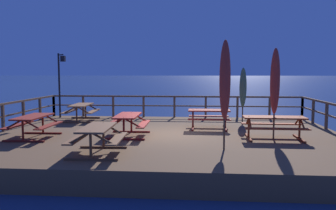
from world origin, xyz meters
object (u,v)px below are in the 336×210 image
at_px(picnic_table_back_left, 274,123).
at_px(lamp_post_hooked, 61,75).
at_px(picnic_table_mid_right, 128,121).
at_px(patio_umbrella_short_mid, 225,80).
at_px(patio_umbrella_tall_front, 243,88).
at_px(picnic_table_back_right, 33,122).
at_px(picnic_table_mid_left, 209,115).
at_px(picnic_table_front_left, 97,134).
at_px(patio_umbrella_tall_mid_left, 275,82).
at_px(picnic_table_mid_centre, 81,109).

relative_size(picnic_table_back_left, lamp_post_hooked, 0.65).
relative_size(picnic_table_mid_right, patio_umbrella_short_mid, 0.59).
distance_m(patio_umbrella_short_mid, patio_umbrella_tall_front, 6.00).
bearing_deg(picnic_table_back_right, lamp_post_hooked, 101.59).
bearing_deg(picnic_table_mid_right, picnic_table_mid_left, 32.98).
height_order(picnic_table_mid_right, picnic_table_back_left, same).
distance_m(picnic_table_front_left, picnic_table_mid_left, 5.68).
relative_size(picnic_table_front_left, picnic_table_back_right, 0.99).
relative_size(picnic_table_mid_left, patio_umbrella_short_mid, 0.52).
xyz_separation_m(picnic_table_front_left, picnic_table_back_right, (-2.89, 2.17, 0.00)).
height_order(patio_umbrella_short_mid, patio_umbrella_tall_front, patio_umbrella_short_mid).
xyz_separation_m(patio_umbrella_tall_front, patio_umbrella_tall_mid_left, (0.51, -4.07, 0.38)).
xyz_separation_m(patio_umbrella_short_mid, patio_umbrella_tall_front, (1.30, 5.84, -0.45)).
relative_size(picnic_table_mid_centre, lamp_post_hooked, 0.63).
bearing_deg(picnic_table_mid_left, patio_umbrella_short_mid, -85.61).
xyz_separation_m(picnic_table_back_right, lamp_post_hooked, (-1.07, 5.23, 1.55)).
bearing_deg(patio_umbrella_tall_front, picnic_table_front_left, -126.08).
bearing_deg(picnic_table_back_left, lamp_post_hooked, 152.90).
distance_m(picnic_table_front_left, picnic_table_back_left, 5.97).
distance_m(picnic_table_back_right, picnic_table_mid_left, 6.62).
bearing_deg(picnic_table_mid_centre, picnic_table_back_left, -25.96).
bearing_deg(patio_umbrella_short_mid, lamp_post_hooked, 138.65).
relative_size(picnic_table_back_right, patio_umbrella_tall_front, 0.77).
xyz_separation_m(picnic_table_mid_right, patio_umbrella_tall_front, (4.53, 3.89, 1.02)).
height_order(picnic_table_mid_left, patio_umbrella_tall_front, patio_umbrella_tall_front).
bearing_deg(patio_umbrella_short_mid, picnic_table_mid_left, 94.39).
bearing_deg(picnic_table_mid_left, patio_umbrella_tall_front, 51.19).
relative_size(picnic_table_back_left, picnic_table_mid_centre, 1.03).
bearing_deg(picnic_table_back_right, picnic_table_mid_left, 22.09).
height_order(picnic_table_front_left, picnic_table_mid_left, same).
xyz_separation_m(patio_umbrella_short_mid, lamp_post_hooked, (-7.50, 6.60, 0.08)).
distance_m(picnic_table_back_right, picnic_table_mid_centre, 4.37).
relative_size(picnic_table_front_left, patio_umbrella_tall_front, 0.76).
height_order(picnic_table_back_left, picnic_table_back_right, same).
relative_size(picnic_table_front_left, patio_umbrella_tall_mid_left, 0.61).
xyz_separation_m(picnic_table_mid_right, picnic_table_mid_left, (2.94, 1.91, -0.01)).
relative_size(picnic_table_mid_centre, patio_umbrella_tall_front, 0.81).
xyz_separation_m(picnic_table_back_right, patio_umbrella_tall_front, (7.73, 4.47, 1.02)).
bearing_deg(patio_umbrella_tall_mid_left, picnic_table_back_right, -177.24).
relative_size(picnic_table_mid_left, patio_umbrella_tall_mid_left, 0.54).
bearing_deg(picnic_table_back_left, picnic_table_front_left, -153.96).
height_order(picnic_table_mid_right, lamp_post_hooked, lamp_post_hooked).
bearing_deg(picnic_table_mid_left, picnic_table_mid_centre, 162.40).
bearing_deg(lamp_post_hooked, patio_umbrella_tall_mid_left, -27.43).
height_order(picnic_table_mid_right, picnic_table_back_right, same).
distance_m(picnic_table_front_left, picnic_table_mid_right, 2.77).
xyz_separation_m(picnic_table_back_right, patio_umbrella_tall_mid_left, (8.23, 0.40, 1.40)).
height_order(picnic_table_front_left, patio_umbrella_tall_front, patio_umbrella_tall_front).
relative_size(picnic_table_mid_right, lamp_post_hooked, 0.58).
xyz_separation_m(picnic_table_mid_right, picnic_table_mid_centre, (-2.97, 3.78, 0.00)).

